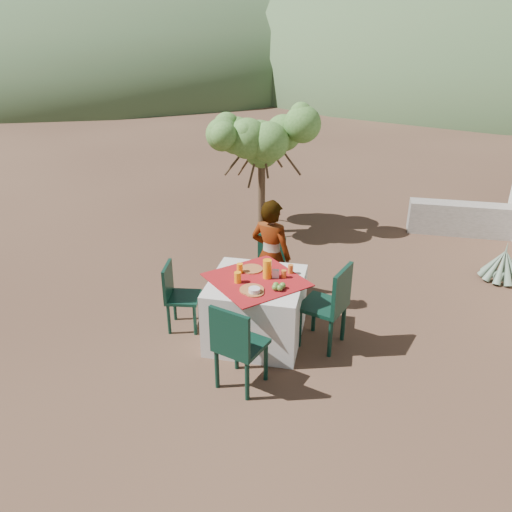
{
  "coord_description": "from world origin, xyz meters",
  "views": [
    {
      "loc": [
        1.42,
        -5.23,
        3.31
      ],
      "look_at": [
        0.3,
        -0.06,
        0.85
      ],
      "focal_mm": 35.0,
      "sensor_mm": 36.0,
      "label": 1
    }
  ],
  "objects_px": {
    "chair_far": "(268,264)",
    "chair_left": "(177,293)",
    "chair_near": "(237,344)",
    "table": "(256,309)",
    "agave": "(503,265)",
    "person": "(271,256)",
    "chair_right": "(330,303)",
    "juice_pitcher": "(267,269)",
    "shrub_tree": "(266,145)"
  },
  "relations": [
    {
      "from": "chair_near",
      "to": "person",
      "type": "relative_size",
      "value": 0.65
    },
    {
      "from": "chair_right",
      "to": "person",
      "type": "relative_size",
      "value": 0.68
    },
    {
      "from": "agave",
      "to": "chair_left",
      "type": "bearing_deg",
      "value": -152.09
    },
    {
      "from": "chair_near",
      "to": "juice_pitcher",
      "type": "height_order",
      "value": "juice_pitcher"
    },
    {
      "from": "chair_far",
      "to": "person",
      "type": "height_order",
      "value": "person"
    },
    {
      "from": "juice_pitcher",
      "to": "chair_far",
      "type": "bearing_deg",
      "value": 99.82
    },
    {
      "from": "table",
      "to": "shrub_tree",
      "type": "bearing_deg",
      "value": 99.39
    },
    {
      "from": "table",
      "to": "shrub_tree",
      "type": "distance_m",
      "value": 3.51
    },
    {
      "from": "table",
      "to": "juice_pitcher",
      "type": "distance_m",
      "value": 0.51
    },
    {
      "from": "agave",
      "to": "chair_near",
      "type": "bearing_deg",
      "value": -135.16
    },
    {
      "from": "chair_far",
      "to": "agave",
      "type": "xyz_separation_m",
      "value": [
        3.16,
        1.17,
        -0.24
      ]
    },
    {
      "from": "chair_near",
      "to": "shrub_tree",
      "type": "distance_m",
      "value": 4.33
    },
    {
      "from": "chair_left",
      "to": "person",
      "type": "height_order",
      "value": "person"
    },
    {
      "from": "chair_right",
      "to": "shrub_tree",
      "type": "bearing_deg",
      "value": -138.03
    },
    {
      "from": "table",
      "to": "shrub_tree",
      "type": "relative_size",
      "value": 0.67
    },
    {
      "from": "table",
      "to": "chair_right",
      "type": "bearing_deg",
      "value": 1.42
    },
    {
      "from": "person",
      "to": "juice_pitcher",
      "type": "distance_m",
      "value": 0.68
    },
    {
      "from": "table",
      "to": "chair_left",
      "type": "bearing_deg",
      "value": 178.4
    },
    {
      "from": "chair_far",
      "to": "juice_pitcher",
      "type": "xyz_separation_m",
      "value": [
        0.16,
        -0.94,
        0.41
      ]
    },
    {
      "from": "shrub_tree",
      "to": "chair_right",
      "type": "bearing_deg",
      "value": -67.22
    },
    {
      "from": "person",
      "to": "agave",
      "type": "height_order",
      "value": "person"
    },
    {
      "from": "shrub_tree",
      "to": "agave",
      "type": "height_order",
      "value": "shrub_tree"
    },
    {
      "from": "chair_far",
      "to": "shrub_tree",
      "type": "xyz_separation_m",
      "value": [
        -0.49,
        2.27,
        1.06
      ]
    },
    {
      "from": "chair_far",
      "to": "chair_left",
      "type": "xyz_separation_m",
      "value": [
        -0.9,
        -0.98,
        -0.01
      ]
    },
    {
      "from": "table",
      "to": "person",
      "type": "bearing_deg",
      "value": 87.65
    },
    {
      "from": "table",
      "to": "juice_pitcher",
      "type": "height_order",
      "value": "juice_pitcher"
    },
    {
      "from": "chair_left",
      "to": "chair_right",
      "type": "height_order",
      "value": "chair_right"
    },
    {
      "from": "chair_far",
      "to": "chair_right",
      "type": "relative_size",
      "value": 0.84
    },
    {
      "from": "chair_far",
      "to": "juice_pitcher",
      "type": "distance_m",
      "value": 1.04
    },
    {
      "from": "juice_pitcher",
      "to": "person",
      "type": "bearing_deg",
      "value": 97.04
    },
    {
      "from": "person",
      "to": "chair_far",
      "type": "bearing_deg",
      "value": -57.43
    },
    {
      "from": "chair_far",
      "to": "shrub_tree",
      "type": "distance_m",
      "value": 2.55
    },
    {
      "from": "table",
      "to": "person",
      "type": "relative_size",
      "value": 0.9
    },
    {
      "from": "table",
      "to": "chair_left",
      "type": "xyz_separation_m",
      "value": [
        -0.95,
        0.03,
        0.08
      ]
    },
    {
      "from": "chair_near",
      "to": "chair_left",
      "type": "xyz_separation_m",
      "value": [
        -0.96,
        0.94,
        -0.07
      ]
    },
    {
      "from": "agave",
      "to": "person",
      "type": "bearing_deg",
      "value": -154.64
    },
    {
      "from": "person",
      "to": "agave",
      "type": "xyz_separation_m",
      "value": [
        3.08,
        1.46,
        -0.51
      ]
    },
    {
      "from": "table",
      "to": "juice_pitcher",
      "type": "xyz_separation_m",
      "value": [
        0.11,
        0.06,
        0.49
      ]
    },
    {
      "from": "table",
      "to": "chair_far",
      "type": "distance_m",
      "value": 1.01
    },
    {
      "from": "chair_left",
      "to": "juice_pitcher",
      "type": "distance_m",
      "value": 1.14
    },
    {
      "from": "chair_left",
      "to": "shrub_tree",
      "type": "bearing_deg",
      "value": -15.23
    },
    {
      "from": "chair_near",
      "to": "person",
      "type": "height_order",
      "value": "person"
    },
    {
      "from": "chair_near",
      "to": "chair_left",
      "type": "bearing_deg",
      "value": -25.4
    },
    {
      "from": "table",
      "to": "agave",
      "type": "bearing_deg",
      "value": 35.01
    },
    {
      "from": "chair_far",
      "to": "juice_pitcher",
      "type": "height_order",
      "value": "juice_pitcher"
    },
    {
      "from": "agave",
      "to": "juice_pitcher",
      "type": "bearing_deg",
      "value": -144.79
    },
    {
      "from": "chair_left",
      "to": "chair_right",
      "type": "relative_size",
      "value": 0.83
    },
    {
      "from": "table",
      "to": "juice_pitcher",
      "type": "relative_size",
      "value": 6.02
    },
    {
      "from": "table",
      "to": "chair_near",
      "type": "relative_size",
      "value": 1.38
    },
    {
      "from": "chair_left",
      "to": "agave",
      "type": "distance_m",
      "value": 4.6
    }
  ]
}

